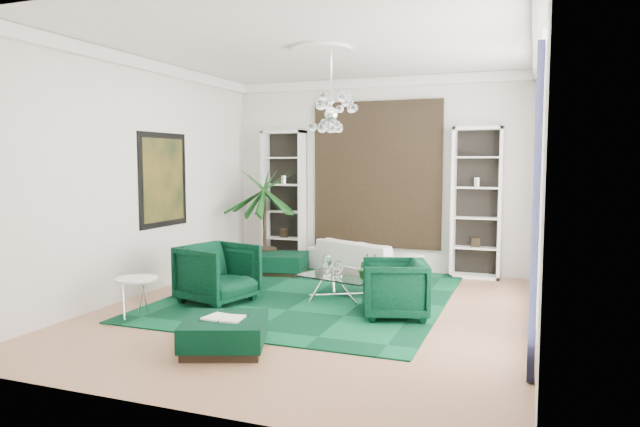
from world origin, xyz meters
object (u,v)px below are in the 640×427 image
at_px(coffee_table, 349,286).
at_px(ottoman_front, 225,334).
at_px(ottoman_side, 282,264).
at_px(side_table, 137,299).
at_px(palm, 264,205).
at_px(armchair_right, 394,289).
at_px(armchair_left, 218,274).
at_px(sofa, 363,257).

distance_m(coffee_table, ottoman_front, 2.89).
bearing_deg(ottoman_side, ottoman_front, -74.04).
relative_size(ottoman_front, side_table, 1.60).
distance_m(side_table, palm, 4.03).
height_order(armchair_right, side_table, armchair_right).
distance_m(armchair_left, side_table, 1.31).
bearing_deg(palm, armchair_left, -78.70).
height_order(sofa, palm, palm).
relative_size(coffee_table, ottoman_side, 1.35).
bearing_deg(armchair_left, ottoman_front, -132.31).
xyz_separation_m(coffee_table, side_table, (-2.40, -2.09, 0.07)).
bearing_deg(ottoman_side, armchair_right, -39.64).
bearing_deg(armchair_right, coffee_table, -148.33).
distance_m(armchair_left, armchair_right, 2.72).
bearing_deg(ottoman_side, side_table, -99.14).
distance_m(sofa, side_table, 4.59).
distance_m(sofa, ottoman_side, 1.57).
bearing_deg(side_table, armchair_right, 21.38).
bearing_deg(ottoman_front, coffee_table, 78.14).
xyz_separation_m(sofa, side_table, (-2.04, -4.11, -0.05)).
height_order(armchair_left, ottoman_side, armchair_left).
bearing_deg(coffee_table, armchair_right, -40.78).
xyz_separation_m(armchair_right, ottoman_side, (-2.74, 2.27, -0.21)).
height_order(armchair_right, coffee_table, armchair_right).
bearing_deg(armchair_left, ottoman_side, 15.78).
height_order(ottoman_side, ottoman_front, ottoman_side).
xyz_separation_m(armchair_left, coffee_table, (1.80, 0.94, -0.25)).
relative_size(side_table, palm, 0.22).
relative_size(ottoman_front, palm, 0.35).
xyz_separation_m(side_table, palm, (0.05, 3.89, 1.03)).
relative_size(armchair_left, ottoman_front, 1.09).
bearing_deg(ottoman_front, sofa, 87.21).
height_order(coffee_table, side_table, side_table).
bearing_deg(palm, ottoman_side, -32.00).
distance_m(armchair_right, palm, 4.26).
height_order(sofa, armchair_left, armchair_left).
xyz_separation_m(armchair_right, palm, (-3.26, 2.60, 0.90)).
bearing_deg(palm, coffee_table, -37.60).
distance_m(ottoman_side, ottoman_front, 4.48).
xyz_separation_m(sofa, armchair_left, (-1.44, -2.96, 0.13)).
bearing_deg(sofa, palm, 30.98).
relative_size(armchair_left, armchair_right, 1.12).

